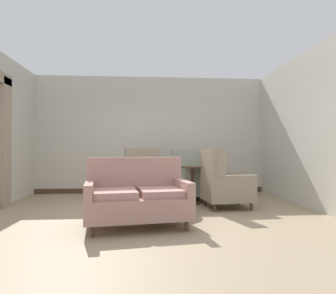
{
  "coord_description": "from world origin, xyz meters",
  "views": [
    {
      "loc": [
        -0.12,
        -4.82,
        1.06
      ],
      "look_at": [
        0.27,
        0.47,
        1.13
      ],
      "focal_mm": 31.51,
      "sensor_mm": 36.0,
      "label": 1
    }
  ],
  "objects": [
    {
      "name": "ground",
      "position": [
        0.0,
        0.0,
        0.0
      ],
      "size": [
        8.14,
        8.14,
        0.0
      ],
      "primitive_type": "plane",
      "color": "#9E896B"
    },
    {
      "name": "wall_back",
      "position": [
        0.0,
        2.71,
        1.47
      ],
      "size": [
        5.98,
        0.08,
        2.94
      ],
      "primitive_type": "cube",
      "color": "beige",
      "rests_on": "ground"
    },
    {
      "name": "wall_right",
      "position": [
        2.91,
        0.81,
        1.47
      ],
      "size": [
        0.08,
        3.8,
        2.94
      ],
      "primitive_type": "cube",
      "color": "beige",
      "rests_on": "ground"
    },
    {
      "name": "baseboard_back",
      "position": [
        0.0,
        2.66,
        0.06
      ],
      "size": [
        5.82,
        0.03,
        0.12
      ],
      "primitive_type": "cube",
      "color": "#4C3323",
      "rests_on": "ground"
    },
    {
      "name": "coffee_table",
      "position": [
        0.13,
        0.3,
        0.45
      ],
      "size": [
        0.95,
        0.95,
        0.53
      ],
      "color": "#4C3323",
      "rests_on": "ground"
    },
    {
      "name": "porcelain_vase",
      "position": [
        0.12,
        0.26,
        0.69
      ],
      "size": [
        0.14,
        0.14,
        0.38
      ],
      "color": "brown",
      "rests_on": "coffee_table"
    },
    {
      "name": "settee",
      "position": [
        -0.25,
        -0.63,
        0.4
      ],
      "size": [
        1.53,
        1.07,
        0.96
      ],
      "rotation": [
        0.0,
        0.0,
        0.15
      ],
      "color": "tan",
      "rests_on": "ground"
    },
    {
      "name": "armchair_far_left",
      "position": [
        1.28,
        0.55,
        0.46
      ],
      "size": [
        0.9,
        0.8,
        1.1
      ],
      "rotation": [
        0.0,
        0.0,
        1.67
      ],
      "color": "gray",
      "rests_on": "ground"
    },
    {
      "name": "armchair_back_corner",
      "position": [
        -0.25,
        1.84,
        0.46
      ],
      "size": [
        0.86,
        0.94,
        1.11
      ],
      "rotation": [
        0.0,
        0.0,
        3.31
      ],
      "color": "gray",
      "rests_on": "ground"
    },
    {
      "name": "armchair_beside_settee",
      "position": [
        0.92,
        1.46,
        0.45
      ],
      "size": [
        1.18,
        1.18,
        1.08
      ],
      "rotation": [
        0.0,
        0.0,
        2.42
      ],
      "color": "gray",
      "rests_on": "ground"
    },
    {
      "name": "side_table",
      "position": [
        0.79,
        0.98,
        0.45
      ],
      "size": [
        0.47,
        0.47,
        0.75
      ],
      "color": "#4C3323",
      "rests_on": "ground"
    },
    {
      "name": "sideboard",
      "position": [
        1.15,
        2.42,
        0.47
      ],
      "size": [
        0.93,
        0.41,
        1.01
      ],
      "color": "#4C3323",
      "rests_on": "ground"
    }
  ]
}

